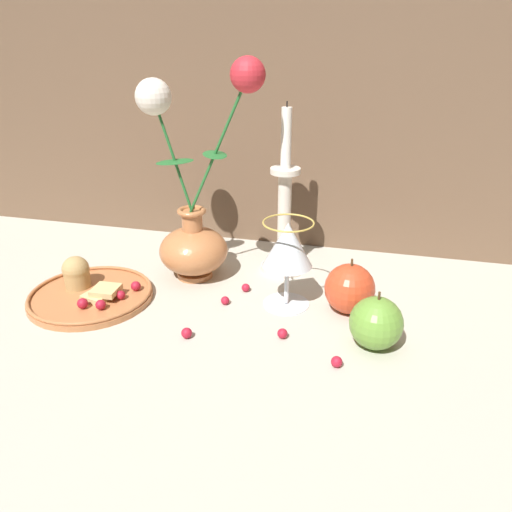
# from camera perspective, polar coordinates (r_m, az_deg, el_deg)

# --- Properties ---
(ground_plane) EXTENTS (2.40, 2.40, 0.00)m
(ground_plane) POSITION_cam_1_polar(r_m,az_deg,el_deg) (0.86, -3.54, -5.52)
(ground_plane) COLOR #B7B2A3
(ground_plane) RESTS_ON ground
(vase) EXTENTS (0.23, 0.13, 0.40)m
(vase) POSITION_cam_1_polar(r_m,az_deg,el_deg) (0.92, -7.15, 4.32)
(vase) COLOR #B77042
(vase) RESTS_ON ground_plane
(plate_with_pastries) EXTENTS (0.21, 0.21, 0.07)m
(plate_with_pastries) POSITION_cam_1_polar(r_m,az_deg,el_deg) (0.92, -18.55, -3.81)
(plate_with_pastries) COLOR #B77042
(plate_with_pastries) RESTS_ON ground_plane
(wine_glass) EXTENTS (0.08, 0.08, 0.15)m
(wine_glass) POSITION_cam_1_polar(r_m,az_deg,el_deg) (0.82, 3.64, 0.92)
(wine_glass) COLOR silver
(wine_glass) RESTS_ON ground_plane
(candlestick) EXTENTS (0.09, 0.09, 0.32)m
(candlestick) POSITION_cam_1_polar(r_m,az_deg,el_deg) (0.95, 3.24, 4.32)
(candlestick) COLOR silver
(candlestick) RESTS_ON ground_plane
(apple_beside_vase) EXTENTS (0.08, 0.08, 0.09)m
(apple_beside_vase) POSITION_cam_1_polar(r_m,az_deg,el_deg) (0.76, 13.56, -7.46)
(apple_beside_vase) COLOR #669938
(apple_beside_vase) RESTS_ON ground_plane
(apple_near_glass) EXTENTS (0.08, 0.08, 0.10)m
(apple_near_glass) POSITION_cam_1_polar(r_m,az_deg,el_deg) (0.84, 10.65, -3.69)
(apple_near_glass) COLOR #D14223
(apple_near_glass) RESTS_ON ground_plane
(berry_near_plate) EXTENTS (0.02, 0.02, 0.02)m
(berry_near_plate) POSITION_cam_1_polar(r_m,az_deg,el_deg) (0.77, 3.03, -8.84)
(berry_near_plate) COLOR #AD192D
(berry_near_plate) RESTS_ON ground_plane
(berry_front_center) EXTENTS (0.02, 0.02, 0.02)m
(berry_front_center) POSITION_cam_1_polar(r_m,az_deg,el_deg) (0.78, -7.93, -8.71)
(berry_front_center) COLOR #AD192D
(berry_front_center) RESTS_ON ground_plane
(berry_by_glass_stem) EXTENTS (0.01, 0.01, 0.01)m
(berry_by_glass_stem) POSITION_cam_1_polar(r_m,az_deg,el_deg) (0.86, -3.86, -5.07)
(berry_by_glass_stem) COLOR #AD192D
(berry_by_glass_stem) RESTS_ON ground_plane
(berry_under_candlestick) EXTENTS (0.02, 0.02, 0.02)m
(berry_under_candlestick) POSITION_cam_1_polar(r_m,az_deg,el_deg) (0.90, -1.18, -3.64)
(berry_under_candlestick) COLOR #AD192D
(berry_under_candlestick) RESTS_ON ground_plane
(berry_far_right) EXTENTS (0.02, 0.02, 0.02)m
(berry_far_right) POSITION_cam_1_polar(r_m,az_deg,el_deg) (0.72, 9.20, -11.85)
(berry_far_right) COLOR #AD192D
(berry_far_right) RESTS_ON ground_plane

